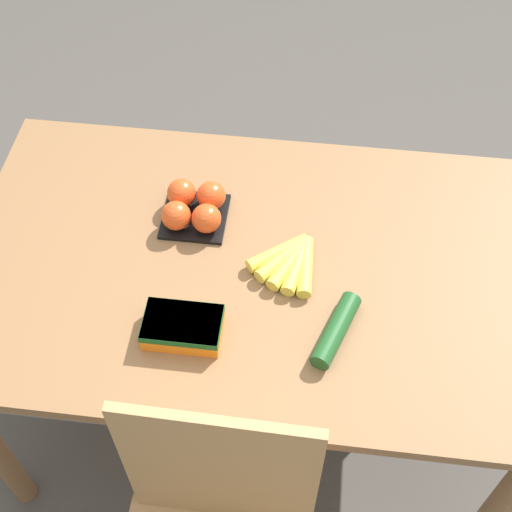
{
  "coord_description": "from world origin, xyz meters",
  "views": [
    {
      "loc": [
        -0.12,
        0.98,
        2.07
      ],
      "look_at": [
        0.0,
        0.0,
        0.77
      ],
      "focal_mm": 50.0,
      "sensor_mm": 36.0,
      "label": 1
    }
  ],
  "objects_px": {
    "banana_bunch": "(291,261)",
    "tomato_pack": "(194,207)",
    "cucumber_near": "(336,330)",
    "carrot_bag": "(183,326)"
  },
  "relations": [
    {
      "from": "banana_bunch",
      "to": "tomato_pack",
      "type": "height_order",
      "value": "tomato_pack"
    },
    {
      "from": "cucumber_near",
      "to": "carrot_bag",
      "type": "bearing_deg",
      "value": 6.05
    },
    {
      "from": "tomato_pack",
      "to": "cucumber_near",
      "type": "xyz_separation_m",
      "value": [
        -0.36,
        0.29,
        -0.02
      ]
    },
    {
      "from": "carrot_bag",
      "to": "cucumber_near",
      "type": "bearing_deg",
      "value": -173.95
    },
    {
      "from": "cucumber_near",
      "to": "tomato_pack",
      "type": "bearing_deg",
      "value": -39.29
    },
    {
      "from": "tomato_pack",
      "to": "cucumber_near",
      "type": "bearing_deg",
      "value": 140.71
    },
    {
      "from": "banana_bunch",
      "to": "cucumber_near",
      "type": "height_order",
      "value": "cucumber_near"
    },
    {
      "from": "banana_bunch",
      "to": "carrot_bag",
      "type": "relative_size",
      "value": 1.03
    },
    {
      "from": "carrot_bag",
      "to": "cucumber_near",
      "type": "height_order",
      "value": "carrot_bag"
    },
    {
      "from": "banana_bunch",
      "to": "cucumber_near",
      "type": "distance_m",
      "value": 0.21
    }
  ]
}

